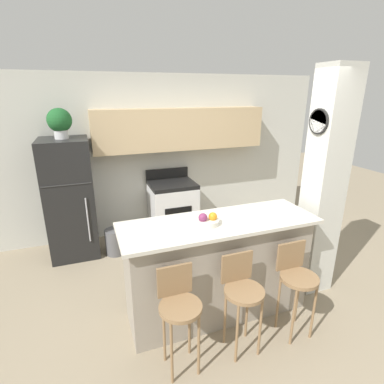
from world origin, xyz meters
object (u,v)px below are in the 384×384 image
Objects in this scene: stove_range at (173,209)px; bar_stool_left at (179,306)px; refrigerator at (70,199)px; bar_stool_mid at (242,291)px; trash_bin at (115,241)px; fruit_bowl at (208,220)px; bar_stool_right at (296,277)px; potted_plant_on_fridge at (60,122)px.

bar_stool_left is (-0.66, -2.43, 0.15)m from stove_range.
refrigerator is 1.56m from stove_range.
bar_stool_mid is 2.35m from trash_bin.
stove_range is 4.75× the size of fruit_bowl.
refrigerator is at bearing 124.11° from fruit_bowl.
trash_bin is at bearing -163.18° from stove_range.
fruit_bowl is (-0.72, 0.47, 0.50)m from bar_stool_right.
bar_stool_left is 1.00× the size of bar_stool_mid.
potted_plant_on_fridge is at bearing -178.16° from stove_range.
bar_stool_left is 2.84m from potted_plant_on_fridge.
stove_range reaches higher than bar_stool_right.
stove_range is 2.09m from potted_plant_on_fridge.
fruit_bowl is at bearing -96.43° from stove_range.
refrigerator is 2.79m from bar_stool_mid.
trash_bin is (-0.97, -0.29, -0.27)m from stove_range.
stove_range is at bearing 74.73° from bar_stool_left.
potted_plant_on_fridge is at bearing 124.11° from fruit_bowl.
potted_plant_on_fridge is at bearing 115.08° from refrigerator.
potted_plant_on_fridge reaches higher than stove_range.
refrigerator is at bearing -178.15° from stove_range.
fruit_bowl reaches higher than bar_stool_right.
bar_stool_right is at bearing 0.00° from bar_stool_mid.
bar_stool_left is at bearing -105.27° from stove_range.
bar_stool_right reaches higher than trash_bin.
bar_stool_right is (2.02, -2.38, -0.23)m from refrigerator.
potted_plant_on_fridge is 1.82m from trash_bin.
bar_stool_left reaches higher than trash_bin.
trash_bin is (0.54, -0.25, -1.72)m from potted_plant_on_fridge.
bar_stool_right is (1.17, 0.00, 0.00)m from bar_stool_left.
refrigerator is at bearing 121.03° from bar_stool_mid.
bar_stool_mid is 0.70m from fruit_bowl.
bar_stool_right is 2.43× the size of trash_bin.
bar_stool_right is at bearing -49.77° from potted_plant_on_fridge.
bar_stool_mid reaches higher than trash_bin.
bar_stool_left is 2.20m from trash_bin.
bar_stool_left is at bearing -70.35° from refrigerator.
refrigerator is at bearing -64.92° from potted_plant_on_fridge.
bar_stool_left is 0.58m from bar_stool_mid.
refrigerator is 1.58× the size of stove_range.
stove_range is at bearing 101.65° from bar_stool_right.
trash_bin is (-0.75, 1.67, -0.92)m from fruit_bowl.
stove_range reaches higher than bar_stool_mid.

